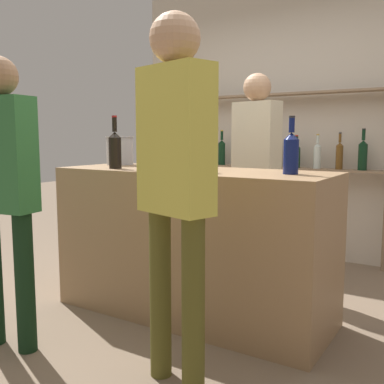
{
  "coord_description": "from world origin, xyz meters",
  "views": [
    {
      "loc": [
        1.59,
        -2.53,
        1.22
      ],
      "look_at": [
        0.0,
        0.0,
        0.85
      ],
      "focal_mm": 42.0,
      "sensor_mm": 36.0,
      "label": 1
    }
  ],
  "objects_px": {
    "wine_glass": "(208,155)",
    "server_behind_counter": "(256,158)",
    "counter_bottle_3": "(162,148)",
    "counter_bottle_4": "(291,152)",
    "ice_bucket": "(120,151)",
    "customer_left": "(3,178)",
    "counter_bottle_5": "(189,150)",
    "customer_right": "(176,168)",
    "counter_bottle_2": "(147,149)",
    "counter_bottle_1": "(190,152)",
    "counter_bottle_0": "(115,149)"
  },
  "relations": [
    {
      "from": "wine_glass",
      "to": "server_behind_counter",
      "type": "distance_m",
      "value": 1.07
    },
    {
      "from": "counter_bottle_3",
      "to": "counter_bottle_4",
      "type": "distance_m",
      "value": 1.02
    },
    {
      "from": "ice_bucket",
      "to": "customer_left",
      "type": "height_order",
      "value": "customer_left"
    },
    {
      "from": "counter_bottle_5",
      "to": "customer_right",
      "type": "xyz_separation_m",
      "value": [
        0.51,
        -0.91,
        -0.05
      ]
    },
    {
      "from": "customer_right",
      "to": "server_behind_counter",
      "type": "bearing_deg",
      "value": 27.73
    },
    {
      "from": "counter_bottle_5",
      "to": "counter_bottle_4",
      "type": "bearing_deg",
      "value": -7.07
    },
    {
      "from": "counter_bottle_2",
      "to": "counter_bottle_4",
      "type": "height_order",
      "value": "counter_bottle_2"
    },
    {
      "from": "wine_glass",
      "to": "ice_bucket",
      "type": "xyz_separation_m",
      "value": [
        -0.96,
        0.3,
        -0.0
      ]
    },
    {
      "from": "customer_left",
      "to": "counter_bottle_2",
      "type": "bearing_deg",
      "value": -20.06
    },
    {
      "from": "wine_glass",
      "to": "counter_bottle_1",
      "type": "bearing_deg",
      "value": 156.6
    },
    {
      "from": "server_behind_counter",
      "to": "counter_bottle_5",
      "type": "bearing_deg",
      "value": 1.08
    },
    {
      "from": "customer_right",
      "to": "counter_bottle_5",
      "type": "bearing_deg",
      "value": 45.17
    },
    {
      "from": "counter_bottle_2",
      "to": "customer_right",
      "type": "relative_size",
      "value": 0.2
    },
    {
      "from": "counter_bottle_0",
      "to": "wine_glass",
      "type": "distance_m",
      "value": 0.73
    },
    {
      "from": "counter_bottle_1",
      "to": "counter_bottle_3",
      "type": "xyz_separation_m",
      "value": [
        -0.38,
        0.22,
        0.01
      ]
    },
    {
      "from": "counter_bottle_2",
      "to": "counter_bottle_5",
      "type": "xyz_separation_m",
      "value": [
        0.33,
        0.05,
        -0.0
      ]
    },
    {
      "from": "counter_bottle_1",
      "to": "counter_bottle_3",
      "type": "height_order",
      "value": "counter_bottle_3"
    },
    {
      "from": "counter_bottle_1",
      "to": "counter_bottle_5",
      "type": "distance_m",
      "value": 0.25
    },
    {
      "from": "server_behind_counter",
      "to": "counter_bottle_2",
      "type": "bearing_deg",
      "value": -17.82
    },
    {
      "from": "counter_bottle_5",
      "to": "customer_left",
      "type": "relative_size",
      "value": 0.2
    },
    {
      "from": "wine_glass",
      "to": "customer_right",
      "type": "height_order",
      "value": "customer_right"
    },
    {
      "from": "counter_bottle_0",
      "to": "counter_bottle_4",
      "type": "bearing_deg",
      "value": 9.92
    },
    {
      "from": "counter_bottle_0",
      "to": "wine_glass",
      "type": "bearing_deg",
      "value": 1.72
    },
    {
      "from": "server_behind_counter",
      "to": "customer_right",
      "type": "height_order",
      "value": "customer_right"
    },
    {
      "from": "server_behind_counter",
      "to": "customer_right",
      "type": "xyz_separation_m",
      "value": [
        0.35,
        -1.68,
        0.04
      ]
    },
    {
      "from": "counter_bottle_0",
      "to": "customer_left",
      "type": "distance_m",
      "value": 0.81
    },
    {
      "from": "server_behind_counter",
      "to": "customer_left",
      "type": "distance_m",
      "value": 1.99
    },
    {
      "from": "counter_bottle_3",
      "to": "counter_bottle_5",
      "type": "xyz_separation_m",
      "value": [
        0.24,
        -0.01,
        -0.01
      ]
    },
    {
      "from": "counter_bottle_3",
      "to": "counter_bottle_4",
      "type": "bearing_deg",
      "value": -6.18
    },
    {
      "from": "wine_glass",
      "to": "counter_bottle_5",
      "type": "bearing_deg",
      "value": 138.11
    },
    {
      "from": "wine_glass",
      "to": "customer_right",
      "type": "distance_m",
      "value": 0.66
    },
    {
      "from": "counter_bottle_3",
      "to": "customer_right",
      "type": "height_order",
      "value": "customer_right"
    },
    {
      "from": "counter_bottle_2",
      "to": "ice_bucket",
      "type": "distance_m",
      "value": 0.33
    },
    {
      "from": "counter_bottle_1",
      "to": "ice_bucket",
      "type": "distance_m",
      "value": 0.82
    },
    {
      "from": "wine_glass",
      "to": "counter_bottle_4",
      "type": "bearing_deg",
      "value": 22.0
    },
    {
      "from": "counter_bottle_3",
      "to": "counter_bottle_5",
      "type": "relative_size",
      "value": 1.01
    },
    {
      "from": "customer_right",
      "to": "wine_glass",
      "type": "bearing_deg",
      "value": 33.17
    },
    {
      "from": "counter_bottle_2",
      "to": "customer_left",
      "type": "height_order",
      "value": "customer_left"
    },
    {
      "from": "counter_bottle_1",
      "to": "ice_bucket",
      "type": "relative_size",
      "value": 1.43
    },
    {
      "from": "counter_bottle_4",
      "to": "ice_bucket",
      "type": "relative_size",
      "value": 1.54
    },
    {
      "from": "counter_bottle_3",
      "to": "wine_glass",
      "type": "xyz_separation_m",
      "value": [
        0.56,
        -0.29,
        -0.02
      ]
    },
    {
      "from": "wine_glass",
      "to": "customer_right",
      "type": "xyz_separation_m",
      "value": [
        0.19,
        -0.63,
        -0.03
      ]
    },
    {
      "from": "counter_bottle_4",
      "to": "customer_right",
      "type": "xyz_separation_m",
      "value": [
        -0.26,
        -0.82,
        -0.05
      ]
    },
    {
      "from": "counter_bottle_2",
      "to": "customer_right",
      "type": "xyz_separation_m",
      "value": [
        0.83,
        -0.86,
        -0.05
      ]
    },
    {
      "from": "ice_bucket",
      "to": "customer_left",
      "type": "bearing_deg",
      "value": -83.97
    },
    {
      "from": "counter_bottle_4",
      "to": "counter_bottle_5",
      "type": "bearing_deg",
      "value": 172.93
    },
    {
      "from": "ice_bucket",
      "to": "counter_bottle_1",
      "type": "bearing_deg",
      "value": -15.99
    },
    {
      "from": "counter_bottle_0",
      "to": "customer_right",
      "type": "distance_m",
      "value": 1.1
    },
    {
      "from": "customer_left",
      "to": "counter_bottle_4",
      "type": "bearing_deg",
      "value": -61.43
    },
    {
      "from": "counter_bottle_1",
      "to": "counter_bottle_4",
      "type": "bearing_deg",
      "value": 9.71
    }
  ]
}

